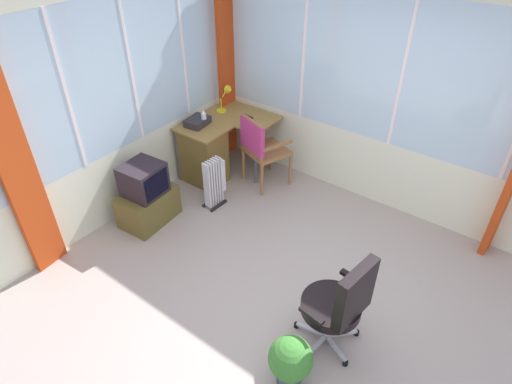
{
  "coord_description": "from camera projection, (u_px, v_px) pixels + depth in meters",
  "views": [
    {
      "loc": [
        -2.39,
        -1.35,
        3.29
      ],
      "look_at": [
        0.32,
        0.67,
        0.81
      ],
      "focal_mm": 30.29,
      "sensor_mm": 36.0,
      "label": 1
    }
  ],
  "objects": [
    {
      "name": "wooden_armchair",
      "position": [
        259.0,
        144.0,
        5.34
      ],
      "size": [
        0.62,
        0.62,
        0.96
      ],
      "color": "#926038",
      "rests_on": "ground"
    },
    {
      "name": "desk_lamp",
      "position": [
        228.0,
        95.0,
        5.64
      ],
      "size": [
        0.23,
        0.2,
        0.35
      ],
      "color": "yellow",
      "rests_on": "desk"
    },
    {
      "name": "curtain_north_left",
      "position": [
        14.0,
        161.0,
        3.83
      ],
      "size": [
        0.33,
        0.1,
        2.49
      ],
      "primitive_type": "cube",
      "rotation": [
        0.0,
        0.0,
        0.09
      ],
      "color": "#B93D15",
      "rests_on": "ground"
    },
    {
      "name": "spray_bottle",
      "position": [
        204.0,
        118.0,
        5.36
      ],
      "size": [
        0.06,
        0.06,
        0.22
      ],
      "color": "silver",
      "rests_on": "desk"
    },
    {
      "name": "north_window_panel",
      "position": [
        106.0,
        111.0,
        4.54
      ],
      "size": [
        3.9,
        0.07,
        2.59
      ],
      "color": "silver",
      "rests_on": "ground"
    },
    {
      "name": "tv_on_stand",
      "position": [
        147.0,
        197.0,
        4.93
      ],
      "size": [
        0.67,
        0.49,
        0.76
      ],
      "color": "brown",
      "rests_on": "ground"
    },
    {
      "name": "desk",
      "position": [
        206.0,
        152.0,
        5.58
      ],
      "size": [
        1.13,
        0.93,
        0.76
      ],
      "color": "olive",
      "rests_on": "ground"
    },
    {
      "name": "paper_tray",
      "position": [
        197.0,
        122.0,
        5.41
      ],
      "size": [
        0.33,
        0.26,
        0.09
      ],
      "primitive_type": "cube",
      "rotation": [
        0.0,
        0.0,
        0.12
      ],
      "color": "#2C282D",
      "rests_on": "desk"
    },
    {
      "name": "office_chair",
      "position": [
        341.0,
        303.0,
        3.43
      ],
      "size": [
        0.62,
        0.57,
        1.0
      ],
      "color": "#B7B7BF",
      "rests_on": "ground"
    },
    {
      "name": "space_heater",
      "position": [
        215.0,
        182.0,
        5.18
      ],
      "size": [
        0.31,
        0.18,
        0.64
      ],
      "color": "silver",
      "rests_on": "ground"
    },
    {
      "name": "curtain_corner",
      "position": [
        228.0,
        68.0,
        5.7
      ],
      "size": [
        0.33,
        0.07,
        2.49
      ],
      "primitive_type": "cube",
      "rotation": [
        0.0,
        0.0,
        0.01
      ],
      "color": "#B93D15",
      "rests_on": "ground"
    },
    {
      "name": "east_window_panel",
      "position": [
        397.0,
        105.0,
        4.66
      ],
      "size": [
        0.07,
        4.74,
        2.59
      ],
      "color": "silver",
      "rests_on": "ground"
    },
    {
      "name": "tv_remote",
      "position": [
        248.0,
        117.0,
        5.59
      ],
      "size": [
        0.07,
        0.16,
        0.02
      ],
      "primitive_type": "cube",
      "rotation": [
        0.0,
        0.0,
        -0.17
      ],
      "color": "black",
      "rests_on": "desk"
    },
    {
      "name": "ground",
      "position": [
        292.0,
        302.0,
        4.16
      ],
      "size": [
        4.9,
        5.74,
        0.06
      ],
      "primitive_type": "cube",
      "color": "#9F938C"
    },
    {
      "name": "potted_plant",
      "position": [
        290.0,
        361.0,
        3.33
      ],
      "size": [
        0.35,
        0.35,
        0.48
      ],
      "color": "#3C4954",
      "rests_on": "ground"
    }
  ]
}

